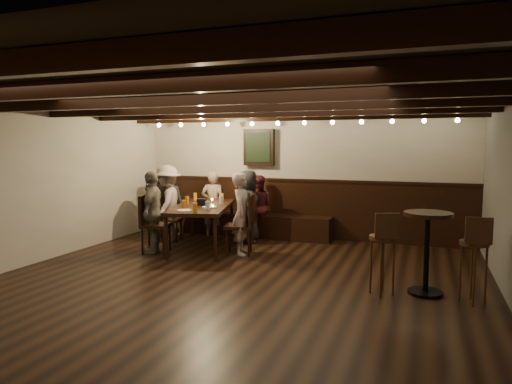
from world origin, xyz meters
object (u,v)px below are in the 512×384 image
at_px(chair_right_far, 240,236).
at_px(high_top_table, 427,241).
at_px(chair_left_near, 170,227).
at_px(bar_stool_left, 382,264).
at_px(person_bench_right, 258,207).
at_px(chair_left_far, 155,235).
at_px(person_right_far, 242,214).
at_px(person_left_near, 167,203).
at_px(bar_stool_right, 473,271).
at_px(person_right_near, 247,207).
at_px(person_left_far, 153,212).
at_px(chair_right_near, 246,228).
at_px(person_bench_left, 166,201).
at_px(person_bench_centre, 213,204).
at_px(dining_table, 202,209).

distance_m(chair_right_far, high_top_table, 3.10).
bearing_deg(chair_left_near, bar_stool_left, 50.49).
bearing_deg(person_bench_right, chair_left_far, 39.80).
bearing_deg(person_right_far, person_left_near, 59.04).
distance_m(person_bench_right, bar_stool_right, 4.42).
distance_m(chair_left_far, high_top_table, 4.34).
bearing_deg(person_right_near, bar_stool_right, -136.17).
bearing_deg(person_left_far, person_left_near, -180.00).
relative_size(chair_right_far, person_left_far, 0.72).
bearing_deg(chair_right_far, person_left_far, 90.00).
relative_size(chair_right_near, person_bench_left, 0.64).
distance_m(person_left_near, bar_stool_right, 5.33).
bearing_deg(bar_stool_right, person_left_near, 152.68).
xyz_separation_m(person_bench_centre, person_left_far, (-0.32, -1.65, 0.05)).
height_order(person_left_far, high_top_table, person_left_far).
xyz_separation_m(person_bench_centre, person_right_far, (1.13, -1.24, 0.04)).
relative_size(person_bench_left, person_right_far, 1.04).
bearing_deg(high_top_table, person_right_near, 147.58).
bearing_deg(dining_table, chair_right_far, -31.98).
relative_size(person_bench_left, person_left_near, 0.98).
distance_m(chair_left_far, person_left_near, 0.99).
bearing_deg(chair_right_near, person_bench_left, 74.47).
bearing_deg(person_bench_left, chair_left_near, 112.02).
xyz_separation_m(chair_right_near, person_left_near, (-1.41, -0.40, 0.44)).
distance_m(person_right_far, bar_stool_right, 3.59).
distance_m(person_bench_centre, person_left_near, 0.96).
bearing_deg(person_left_far, person_bench_left, -173.66).
relative_size(chair_right_far, bar_stool_left, 0.97).
distance_m(chair_right_near, person_right_far, 0.99).
bearing_deg(person_left_far, person_bench_centre, 153.43).
bearing_deg(bar_stool_left, person_bench_centre, 122.30).
distance_m(chair_right_far, person_left_far, 1.52).
bearing_deg(dining_table, bar_stool_left, -41.28).
relative_size(chair_right_far, person_bench_left, 0.70).
xyz_separation_m(dining_table, chair_right_near, (0.57, 0.63, -0.41)).
xyz_separation_m(chair_right_far, bar_stool_right, (3.38, -1.25, 0.08)).
relative_size(person_bench_centre, high_top_table, 1.27).
height_order(chair_right_far, high_top_table, high_top_table).
bearing_deg(person_right_far, person_bench_centre, 26.57).
bearing_deg(high_top_table, dining_table, 160.20).
height_order(chair_right_near, person_bench_left, person_bench_left).
distance_m(person_left_near, person_right_near, 1.50).
bearing_deg(chair_left_far, person_bench_right, 129.80).
bearing_deg(person_right_near, bar_stool_left, -145.52).
relative_size(person_bench_left, person_bench_centre, 1.10).
relative_size(person_bench_centre, person_left_far, 0.93).
bearing_deg(dining_table, person_left_far, -149.04).
bearing_deg(bar_stool_right, person_bench_centre, 142.36).
xyz_separation_m(person_left_far, high_top_table, (4.30, -0.69, -0.03)).
bearing_deg(bar_stool_left, person_right_near, 118.60).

